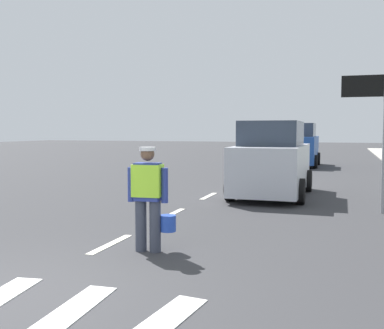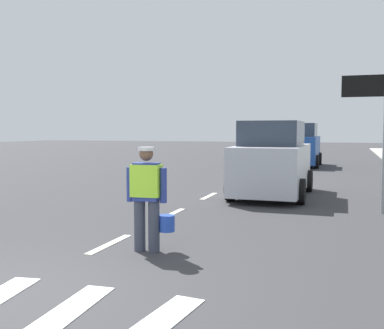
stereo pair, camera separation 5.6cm
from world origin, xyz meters
name	(u,v)px [view 1 (the left image)]	position (x,y,z in m)	size (l,w,h in m)	color
ground_plane	(271,165)	(0.00, 21.00, 0.00)	(96.00, 96.00, 0.00)	#333335
lane_center_line	(281,161)	(0.00, 25.20, 0.00)	(0.14, 46.40, 0.01)	silver
road_worker	(149,194)	(0.81, 2.50, 0.93)	(0.76, 0.40, 1.67)	#383D4C
lane_direction_sign	(374,110)	(4.37, 7.32, 2.41)	(1.16, 0.11, 3.20)	gray
car_oncoming_third	(272,142)	(-1.53, 31.75, 0.95)	(1.92, 4.22, 2.06)	gray
car_outgoing_ahead	(272,161)	(1.74, 9.35, 1.02)	(2.09, 4.26, 2.19)	silver
car_outgoing_far	(299,146)	(1.47, 21.04, 1.06)	(2.04, 4.24, 2.28)	#1E4799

